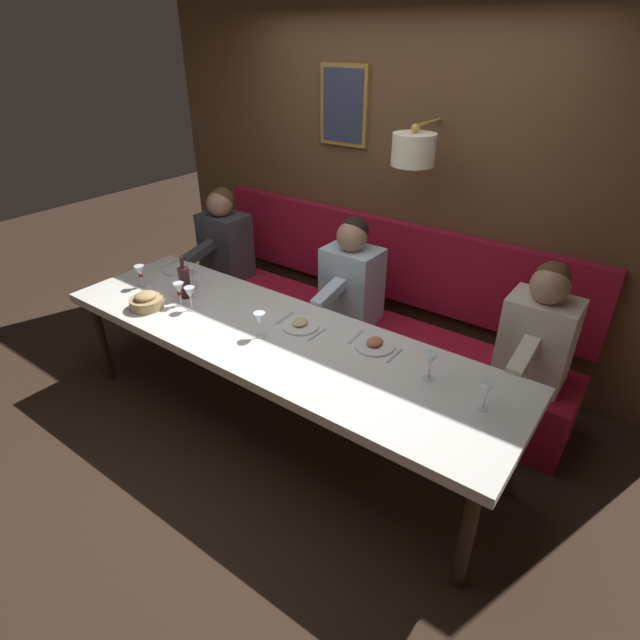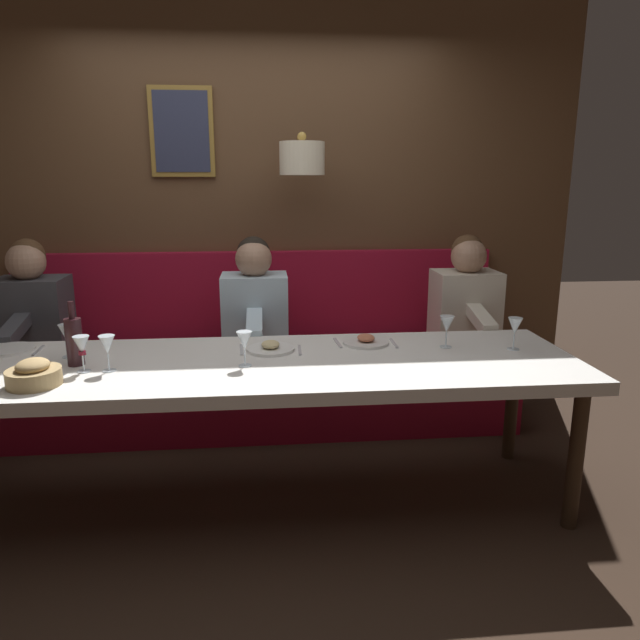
{
  "view_description": "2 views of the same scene",
  "coord_description": "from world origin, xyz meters",
  "px_view_note": "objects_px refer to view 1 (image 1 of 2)",
  "views": [
    {
      "loc": [
        -1.98,
        -1.8,
        2.35
      ],
      "look_at": [
        0.05,
        -0.31,
        0.92
      ],
      "focal_mm": 28.43,
      "sensor_mm": 36.0,
      "label": 1
    },
    {
      "loc": [
        -2.65,
        -0.05,
        1.58
      ],
      "look_at": [
        0.05,
        -0.31,
        0.92
      ],
      "focal_mm": 32.76,
      "sensor_mm": 36.0,
      "label": 2
    }
  ],
  "objects_px": {
    "wine_glass_0": "(260,320)",
    "bread_bowl": "(146,301)",
    "wine_glass_4": "(486,389)",
    "diner_nearest": "(539,329)",
    "diner_near": "(352,274)",
    "wine_bottle": "(185,282)",
    "wine_glass_1": "(179,289)",
    "wine_glass_5": "(430,360)",
    "diner_middle": "(224,237)",
    "wine_glass_3": "(140,272)",
    "wine_glass_2": "(190,294)",
    "wine_glass_6": "(192,273)",
    "dining_table": "(276,342)"
  },
  "relations": [
    {
      "from": "wine_glass_0",
      "to": "bread_bowl",
      "type": "height_order",
      "value": "wine_glass_0"
    },
    {
      "from": "wine_glass_4",
      "to": "diner_nearest",
      "type": "bearing_deg",
      "value": -2.09
    },
    {
      "from": "diner_nearest",
      "to": "wine_glass_0",
      "type": "xyz_separation_m",
      "value": [
        -0.95,
        1.37,
        0.04
      ]
    },
    {
      "from": "diner_near",
      "to": "wine_bottle",
      "type": "distance_m",
      "value": 1.19
    },
    {
      "from": "wine_glass_1",
      "to": "wine_glass_5",
      "type": "height_order",
      "value": "same"
    },
    {
      "from": "diner_nearest",
      "to": "diner_middle",
      "type": "distance_m",
      "value": 2.65
    },
    {
      "from": "wine_glass_3",
      "to": "wine_bottle",
      "type": "xyz_separation_m",
      "value": [
        0.08,
        -0.39,
        0.0
      ]
    },
    {
      "from": "diner_middle",
      "to": "wine_glass_2",
      "type": "xyz_separation_m",
      "value": [
        -0.97,
        -0.68,
        0.04
      ]
    },
    {
      "from": "bread_bowl",
      "to": "wine_glass_0",
      "type": "bearing_deg",
      "value": -78.62
    },
    {
      "from": "wine_glass_6",
      "to": "wine_glass_2",
      "type": "bearing_deg",
      "value": -133.04
    },
    {
      "from": "wine_glass_2",
      "to": "dining_table",
      "type": "bearing_deg",
      "value": -82.58
    },
    {
      "from": "wine_glass_4",
      "to": "wine_bottle",
      "type": "distance_m",
      "value": 2.12
    },
    {
      "from": "diner_middle",
      "to": "wine_bottle",
      "type": "bearing_deg",
      "value": -149.68
    },
    {
      "from": "wine_bottle",
      "to": "wine_glass_4",
      "type": "bearing_deg",
      "value": -88.64
    },
    {
      "from": "wine_glass_1",
      "to": "wine_glass_6",
      "type": "relative_size",
      "value": 1.0
    },
    {
      "from": "diner_near",
      "to": "wine_glass_4",
      "type": "relative_size",
      "value": 4.82
    },
    {
      "from": "diner_near",
      "to": "wine_glass_1",
      "type": "distance_m",
      "value": 1.22
    },
    {
      "from": "dining_table",
      "to": "wine_glass_4",
      "type": "distance_m",
      "value": 1.3
    },
    {
      "from": "wine_glass_2",
      "to": "wine_glass_4",
      "type": "xyz_separation_m",
      "value": [
        0.15,
        -1.94,
        0.0
      ]
    },
    {
      "from": "wine_glass_5",
      "to": "wine_bottle",
      "type": "bearing_deg",
      "value": 93.88
    },
    {
      "from": "diner_middle",
      "to": "wine_glass_1",
      "type": "height_order",
      "value": "diner_middle"
    },
    {
      "from": "wine_glass_0",
      "to": "wine_glass_1",
      "type": "relative_size",
      "value": 1.0
    },
    {
      "from": "diner_near",
      "to": "wine_glass_2",
      "type": "bearing_deg",
      "value": 146.57
    },
    {
      "from": "diner_nearest",
      "to": "wine_glass_2",
      "type": "bearing_deg",
      "value": 116.11
    },
    {
      "from": "diner_near",
      "to": "wine_glass_3",
      "type": "bearing_deg",
      "value": 128.26
    },
    {
      "from": "wine_glass_5",
      "to": "wine_bottle",
      "type": "relative_size",
      "value": 0.55
    },
    {
      "from": "wine_glass_1",
      "to": "wine_bottle",
      "type": "height_order",
      "value": "wine_bottle"
    },
    {
      "from": "wine_glass_1",
      "to": "diner_middle",
      "type": "bearing_deg",
      "value": 30.44
    },
    {
      "from": "wine_glass_2",
      "to": "wine_glass_3",
      "type": "xyz_separation_m",
      "value": [
        0.02,
        0.56,
        -0.0
      ]
    },
    {
      "from": "wine_glass_6",
      "to": "dining_table",
      "type": "bearing_deg",
      "value": -99.14
    },
    {
      "from": "wine_glass_5",
      "to": "dining_table",
      "type": "bearing_deg",
      "value": 98.25
    },
    {
      "from": "diner_near",
      "to": "wine_glass_0",
      "type": "relative_size",
      "value": 4.82
    },
    {
      "from": "wine_glass_1",
      "to": "bread_bowl",
      "type": "bearing_deg",
      "value": 136.73
    },
    {
      "from": "dining_table",
      "to": "wine_glass_6",
      "type": "xyz_separation_m",
      "value": [
        0.15,
        0.9,
        0.17
      ]
    },
    {
      "from": "wine_glass_0",
      "to": "wine_bottle",
      "type": "bearing_deg",
      "value": 83.39
    },
    {
      "from": "wine_glass_0",
      "to": "dining_table",
      "type": "bearing_deg",
      "value": -35.99
    },
    {
      "from": "wine_bottle",
      "to": "wine_glass_3",
      "type": "bearing_deg",
      "value": 101.73
    },
    {
      "from": "diner_nearest",
      "to": "bread_bowl",
      "type": "distance_m",
      "value": 2.5
    },
    {
      "from": "wine_glass_5",
      "to": "bread_bowl",
      "type": "relative_size",
      "value": 0.75
    },
    {
      "from": "wine_glass_4",
      "to": "wine_glass_5",
      "type": "distance_m",
      "value": 0.34
    },
    {
      "from": "wine_glass_2",
      "to": "wine_glass_6",
      "type": "relative_size",
      "value": 1.0
    },
    {
      "from": "wine_glass_5",
      "to": "wine_glass_6",
      "type": "distance_m",
      "value": 1.86
    },
    {
      "from": "diner_near",
      "to": "wine_glass_1",
      "type": "bearing_deg",
      "value": 142.24
    },
    {
      "from": "diner_middle",
      "to": "wine_glass_1",
      "type": "bearing_deg",
      "value": -149.56
    },
    {
      "from": "wine_glass_4",
      "to": "dining_table",
      "type": "bearing_deg",
      "value": 93.03
    },
    {
      "from": "dining_table",
      "to": "diner_middle",
      "type": "relative_size",
      "value": 3.88
    },
    {
      "from": "dining_table",
      "to": "wine_glass_1",
      "type": "distance_m",
      "value": 0.79
    },
    {
      "from": "dining_table",
      "to": "diner_middle",
      "type": "height_order",
      "value": "diner_middle"
    },
    {
      "from": "wine_glass_6",
      "to": "wine_bottle",
      "type": "distance_m",
      "value": 0.15
    },
    {
      "from": "wine_glass_5",
      "to": "bread_bowl",
      "type": "distance_m",
      "value": 1.92
    }
  ]
}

